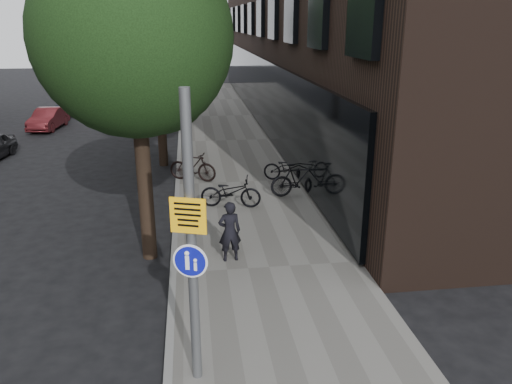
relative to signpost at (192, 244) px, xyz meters
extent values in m
plane|color=black|center=(1.52, 0.28, -2.48)|extent=(120.00, 120.00, 0.00)
cube|color=#64625D|center=(1.77, 10.28, -2.42)|extent=(4.50, 60.00, 0.12)
cube|color=slate|center=(-0.48, 10.28, -2.42)|extent=(0.15, 60.00, 0.13)
cylinder|color=black|center=(-1.08, 4.78, -0.88)|extent=(0.36, 0.36, 3.20)
sphere|color=black|center=(-1.08, 4.78, 2.82)|extent=(4.40, 4.40, 4.40)
sphere|color=black|center=(-0.68, 5.58, 1.82)|extent=(2.64, 2.64, 2.64)
cylinder|color=black|center=(-1.08, 13.28, -0.88)|extent=(0.36, 0.36, 3.20)
sphere|color=black|center=(-1.08, 13.28, 2.82)|extent=(5.00, 5.00, 5.00)
sphere|color=black|center=(-0.68, 14.08, 1.82)|extent=(3.00, 3.00, 3.00)
cylinder|color=black|center=(-1.08, 22.28, -0.88)|extent=(0.36, 0.36, 3.20)
sphere|color=black|center=(-1.08, 22.28, 2.82)|extent=(5.00, 5.00, 5.00)
sphere|color=black|center=(-0.68, 23.08, 1.82)|extent=(3.00, 3.00, 3.00)
cylinder|color=#595B5E|center=(0.00, 0.00, -0.02)|extent=(0.16, 0.16, 4.68)
cube|color=#F5AD0C|center=(0.00, 0.00, 0.50)|extent=(0.52, 0.20, 0.54)
cylinder|color=#0D1299|center=(0.00, 0.00, -0.23)|extent=(0.46, 0.17, 0.48)
cylinder|color=white|center=(0.00, 0.00, -0.23)|extent=(0.52, 0.19, 0.54)
imported|color=black|center=(0.88, 4.10, -1.61)|extent=(0.59, 0.42, 1.51)
imported|color=black|center=(3.52, 10.17, -1.89)|extent=(1.93, 1.23, 0.96)
imported|color=black|center=(3.52, 8.48, -1.81)|extent=(1.86, 0.56, 1.11)
imported|color=black|center=(1.22, 7.76, -1.87)|extent=(1.97, 1.03, 0.99)
imported|color=black|center=(0.08, 10.65, -1.83)|extent=(1.84, 1.20, 1.08)
imported|color=maroon|center=(-7.62, 21.48, -1.92)|extent=(1.60, 3.57, 1.14)
imported|color=black|center=(-7.42, 26.94, -1.84)|extent=(2.28, 4.63, 1.29)
camera|label=1|loc=(0.06, -6.84, 3.16)|focal=35.00mm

